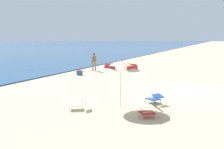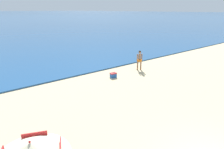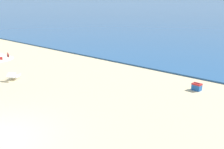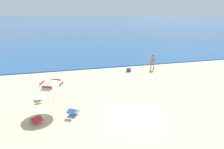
% 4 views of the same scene
% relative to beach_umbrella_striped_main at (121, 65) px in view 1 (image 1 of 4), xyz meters
% --- Properties ---
extents(ground_plane, '(800.00, 800.00, 0.00)m').
position_rel_beach_umbrella_striped_main_xyz_m(ground_plane, '(5.09, -2.85, -1.97)').
color(ground_plane, '#CCB78C').
extents(beach_umbrella_striped_main, '(2.44, 2.44, 2.25)m').
position_rel_beach_umbrella_striped_main_xyz_m(beach_umbrella_striped_main, '(0.00, 0.00, 0.00)').
color(beach_umbrella_striped_main, silver).
rests_on(beach_umbrella_striped_main, ground).
extents(lounge_chair_under_umbrella, '(0.93, 1.03, 0.53)m').
position_rel_beach_umbrella_striped_main_xyz_m(lounge_chair_under_umbrella, '(-0.99, -1.71, -1.70)').
color(lounge_chair_under_umbrella, red).
rests_on(lounge_chair_under_umbrella, ground).
extents(lounge_chair_beside_umbrella, '(0.91, 1.00, 0.50)m').
position_rel_beach_umbrella_striped_main_xyz_m(lounge_chair_beside_umbrella, '(1.25, -1.31, -1.69)').
color(lounge_chair_beside_umbrella, '#1E4799').
rests_on(lounge_chair_beside_umbrella, ground).
extents(lounge_chair_facing_sea, '(0.91, 1.03, 0.52)m').
position_rel_beach_umbrella_striped_main_xyz_m(lounge_chair_facing_sea, '(-1.14, 1.59, -1.70)').
color(lounge_chair_facing_sea, white).
rests_on(lounge_chair_facing_sea, ground).
extents(person_standing_near_shore, '(0.49, 0.44, 1.78)m').
position_rel_beach_umbrella_striped_main_xyz_m(person_standing_near_shore, '(11.37, 7.39, -0.94)').
color(person_standing_near_shore, '#8C6042').
rests_on(person_standing_near_shore, ground).
extents(cooler_box, '(0.52, 0.39, 0.43)m').
position_rel_beach_umbrella_striped_main_xyz_m(cooler_box, '(8.22, 7.20, -1.77)').
color(cooler_box, '#1E56A8').
rests_on(cooler_box, ground).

